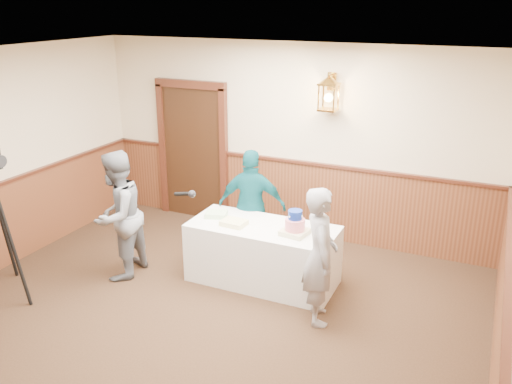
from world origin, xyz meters
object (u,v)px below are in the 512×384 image
Objects in this scene: display_table at (263,254)px; assistant_p at (252,206)px; sheet_cake_green at (216,214)px; tiered_cake at (295,225)px; baker at (320,256)px; interviewer at (118,216)px; sheet_cake_yellow at (234,223)px.

assistant_p is at bearing 126.82° from display_table.
display_table is 0.77m from sheet_cake_green.
tiered_cake is 1.24× the size of sheet_cake_green.
tiered_cake is 0.65m from baker.
sheet_cake_green is 0.55m from assistant_p.
interviewer is (-2.14, -0.52, -0.05)m from tiered_cake.
sheet_cake_green is 1.65m from baker.
sheet_cake_green is at bearing 154.60° from sheet_cake_yellow.
interviewer is at bearing 66.45° from baker.
display_table is 6.13× the size of sheet_cake_yellow.
sheet_cake_yellow is (-0.77, -0.05, -0.09)m from tiered_cake.
display_table is 0.66m from tiered_cake.
sheet_cake_green is (-0.32, 0.15, 0.00)m from sheet_cake_yellow.
display_table is 1.11m from baker.
display_table is 0.54m from sheet_cake_yellow.
baker is (1.55, -0.55, -0.01)m from sheet_cake_green.
sheet_cake_green is 0.16× the size of interviewer.
baker reaches higher than sheet_cake_green.
sheet_cake_green reaches higher than sheet_cake_yellow.
sheet_cake_green is at bearing 174.61° from tiered_cake.
baker reaches higher than sheet_cake_yellow.
sheet_cake_yellow is at bearing -25.40° from sheet_cake_green.
assistant_p is at bearing 25.95° from baker.
baker is 1.00× the size of assistant_p.
baker is (1.23, -0.40, -0.01)m from sheet_cake_yellow.
display_table is at bearing 170.36° from tiered_cake.
sheet_cake_green is (-1.09, 0.10, -0.09)m from tiered_cake.
assistant_p is at bearing 94.54° from sheet_cake_yellow.
interviewer is at bearing -149.20° from sheet_cake_green.
assistant_p reaches higher than tiered_cake.
interviewer reaches higher than assistant_p.
interviewer is at bearing -166.35° from tiered_cake.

